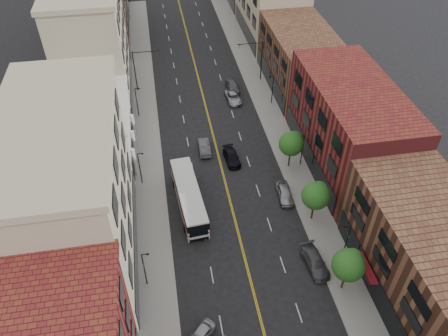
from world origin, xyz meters
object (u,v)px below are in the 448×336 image
car_lane_a (232,157)px  car_parked_mid (315,262)px  car_lane_c (233,86)px  city_bus (189,196)px  car_lane_behind (204,147)px  car_lane_b (233,97)px  car_parked_far (285,193)px  car_angle_a (200,336)px

car_lane_a → car_parked_mid: bearing=-78.0°
car_lane_c → car_lane_a: bearing=-105.3°
city_bus → car_lane_c: 28.65m
car_lane_behind → car_lane_b: bearing=-115.9°
car_parked_mid → car_lane_a: size_ratio=1.09×
car_parked_far → car_lane_behind: size_ratio=0.99×
car_parked_far → car_lane_c: 27.23m
city_bus → car_lane_c: (10.60, 26.60, -1.01)m
car_parked_far → car_lane_c: bearing=97.2°
city_bus → car_parked_mid: city_bus is taller
car_lane_behind → car_lane_c: size_ratio=0.96×
car_angle_a → car_parked_mid: bearing=70.5°
car_parked_mid → car_lane_behind: bearing=107.0°
car_parked_mid → car_lane_a: 20.13m
city_bus → car_angle_a: 17.86m
car_angle_a → car_lane_c: bearing=121.1°
car_angle_a → car_lane_behind: bearing=126.9°
car_angle_a → car_lane_b: bearing=120.6°
car_lane_behind → car_lane_a: bearing=142.3°
car_angle_a → car_lane_b: 42.47m
city_bus → car_lane_behind: bearing=67.6°
car_parked_mid → city_bus: bearing=132.2°
car_parked_mid → car_parked_far: (-0.34, 10.93, 0.03)m
car_lane_a → car_lane_behind: bearing=135.7°
car_parked_mid → car_lane_behind: (-9.20, 22.19, 0.01)m
car_lane_behind → car_lane_a: (3.48, -2.90, -0.07)m
car_lane_behind → car_angle_a: bearing=83.2°
car_angle_a → car_lane_c: 45.89m
city_bus → car_parked_far: size_ratio=2.78×
car_angle_a → car_lane_a: (7.92, 25.59, 0.02)m
car_lane_b → car_parked_far: bearing=-88.8°
car_angle_a → car_lane_behind: (4.44, 28.48, 0.09)m
car_angle_a → car_parked_mid: (13.64, 6.29, 0.08)m
car_parked_far → car_lane_a: size_ratio=0.96×
car_lane_a → car_lane_c: 19.17m
car_lane_behind → car_lane_b: size_ratio=0.94×
car_angle_a → car_parked_far: car_parked_far is taller
car_parked_far → car_lane_c: (-1.70, 27.18, 0.04)m
car_lane_c → car_parked_mid: bearing=-91.1°
car_parked_far → car_lane_b: size_ratio=0.93×
car_lane_b → car_parked_mid: bearing=-89.9°
car_parked_mid → car_lane_b: size_ratio=1.05×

